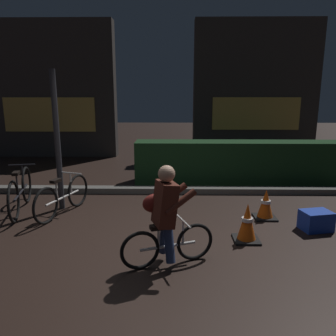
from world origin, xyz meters
The scene contains 12 objects.
ground_plane centered at (0.00, 0.00, 0.00)m, with size 40.00×40.00×0.00m, color black.
sidewalk_curb centered at (0.00, 2.20, 0.06)m, with size 12.00×0.24×0.12m, color #56544F.
hedge_row centered at (1.80, 3.10, 0.49)m, with size 4.80×0.70×0.98m, color #19381C.
storefront_left centered at (-3.76, 6.50, 2.17)m, with size 4.25×0.54×4.36m.
storefront_right centered at (3.10, 7.20, 2.24)m, with size 4.26×0.54×4.50m.
street_post centered at (-1.75, 1.20, 1.23)m, with size 0.10×0.10×2.46m, color #2D2D33.
parked_bike_left_mid centered at (-2.42, 1.04, 0.36)m, with size 0.51×1.70×0.80m.
parked_bike_center_left centered at (-1.62, 0.90, 0.32)m, with size 0.55×1.45×0.69m.
traffic_cone_near centered at (1.33, -0.10, 0.27)m, with size 0.36×0.36×0.55m.
traffic_cone_far centered at (1.83, 0.77, 0.24)m, with size 0.36×0.36×0.50m.
blue_crate centered at (2.48, 0.30, 0.15)m, with size 0.44×0.32×0.30m, color #193DB7.
cyclist centered at (0.19, -0.78, 0.63)m, with size 1.13×0.51×1.25m.
Camera 1 is at (0.29, -4.45, 2.04)m, focal length 34.93 mm.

